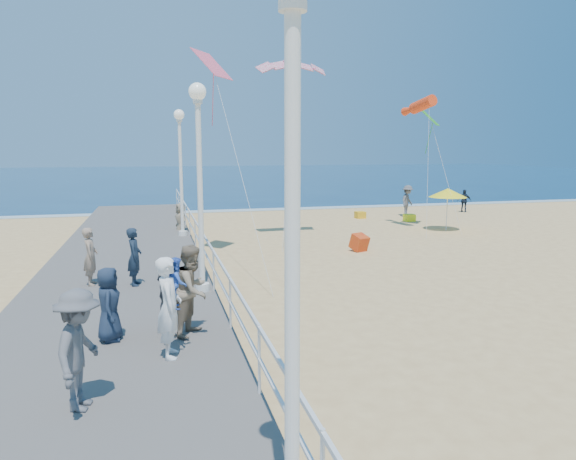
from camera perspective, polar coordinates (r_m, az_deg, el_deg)
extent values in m
plane|color=#DCB673|center=(15.30, 11.10, -6.70)|extent=(160.00, 160.00, 0.00)
cube|color=#0D2C4F|center=(78.60, -10.01, 5.91)|extent=(160.00, 90.00, 0.05)
cube|color=white|center=(34.59, -3.78, 2.24)|extent=(160.00, 1.20, 0.04)
cube|color=#68645E|center=(13.83, -18.42, -7.84)|extent=(5.00, 44.00, 0.40)
cube|color=white|center=(13.57, -8.30, -2.34)|extent=(0.05, 42.00, 0.06)
cube|color=white|center=(13.68, -8.26, -4.39)|extent=(0.05, 42.00, 0.04)
cylinder|color=white|center=(4.56, 0.48, -6.89)|extent=(0.14, 0.14, 4.70)
cylinder|color=white|center=(13.76, -9.46, -6.27)|extent=(0.36, 0.36, 0.20)
cylinder|color=white|center=(13.34, -9.72, 3.52)|extent=(0.14, 0.14, 4.70)
sphere|color=white|center=(13.35, -10.04, 14.91)|extent=(0.44, 0.44, 0.44)
cylinder|color=white|center=(22.55, -11.60, -0.35)|extent=(0.36, 0.36, 0.20)
cylinder|color=white|center=(22.29, -11.79, 5.62)|extent=(0.14, 0.14, 4.70)
sphere|color=white|center=(22.30, -12.02, 12.43)|extent=(0.44, 0.44, 0.44)
imported|color=white|center=(9.45, -13.07, -8.36)|extent=(0.46, 0.68, 1.83)
imported|color=blue|center=(9.49, -12.27, -5.74)|extent=(0.37, 0.46, 0.93)
imported|color=#172434|center=(14.58, -16.69, -2.86)|extent=(0.41, 0.60, 1.59)
imported|color=#87745D|center=(10.49, -10.54, -6.54)|extent=(1.05, 1.12, 1.83)
imported|color=#58585D|center=(8.04, -22.18, -12.21)|extent=(0.88, 1.25, 1.76)
imported|color=#1B283D|center=(10.59, -19.29, -7.79)|extent=(0.47, 0.71, 1.46)
imported|color=#505055|center=(10.73, -13.13, -7.34)|extent=(0.62, 1.39, 1.45)
imported|color=gray|center=(15.02, -21.09, -2.75)|extent=(0.38, 0.58, 1.59)
imported|color=#535357|center=(32.34, 13.13, 3.19)|extent=(1.39, 1.34, 1.90)
imported|color=#162132|center=(35.44, 19.01, 3.09)|extent=(0.90, 0.83, 1.48)
imported|color=#7F6F57|center=(24.19, -11.84, 1.01)|extent=(0.67, 0.88, 1.62)
cube|color=red|center=(20.87, 7.92, -1.56)|extent=(0.77, 0.86, 0.74)
cylinder|color=white|center=(27.11, 17.23, 1.84)|extent=(0.05, 0.05, 1.80)
cone|color=yellow|center=(27.01, 17.33, 3.97)|extent=(1.90, 1.90, 0.45)
cube|color=gold|center=(30.87, 8.02, 1.67)|extent=(0.55, 0.55, 0.40)
cube|color=#F6FF1A|center=(30.13, 13.33, 1.34)|extent=(0.55, 0.55, 0.40)
cylinder|color=#F33D14|center=(26.57, 14.76, 13.34)|extent=(0.99, 2.56, 1.05)
cube|color=#F65A78|center=(19.61, -8.44, 17.75)|extent=(1.61, 1.71, 1.02)
cube|color=green|center=(27.71, 15.48, 11.95)|extent=(1.42, 1.45, 0.82)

